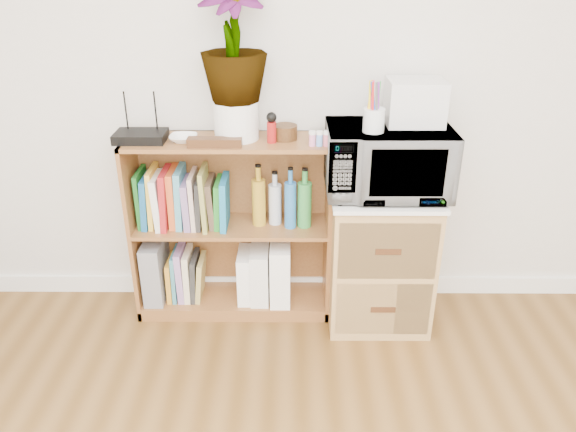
{
  "coord_description": "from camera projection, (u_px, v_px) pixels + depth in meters",
  "views": [
    {
      "loc": [
        -0.05,
        -0.46,
        1.78
      ],
      "look_at": [
        -0.06,
        1.95,
        0.62
      ],
      "focal_mm": 35.0,
      "sensor_mm": 36.0,
      "label": 1
    }
  ],
  "objects": [
    {
      "name": "potted_plant",
      "position": [
        233.0,
        40.0,
        2.49
      ],
      "size": [
        0.31,
        0.31,
        0.55
      ],
      "primitive_type": "imported",
      "color": "#3C7F33",
      "rests_on": "plant_pot"
    },
    {
      "name": "kokeshi_doll",
      "position": [
        272.0,
        132.0,
        2.61
      ],
      "size": [
        0.04,
        0.04,
        0.1
      ],
      "primitive_type": "cylinder",
      "color": "maroon",
      "rests_on": "bookshelf"
    },
    {
      "name": "wicker_unit",
      "position": [
        379.0,
        258.0,
        2.85
      ],
      "size": [
        0.5,
        0.45,
        0.7
      ],
      "primitive_type": "cube",
      "color": "#9E7542",
      "rests_on": "ground"
    },
    {
      "name": "plant_pot",
      "position": [
        236.0,
        120.0,
        2.64
      ],
      "size": [
        0.21,
        0.21,
        0.18
      ],
      "primitive_type": "cylinder",
      "color": "white",
      "rests_on": "bookshelf"
    },
    {
      "name": "paint_jars",
      "position": [
        319.0,
        140.0,
        2.57
      ],
      "size": [
        0.12,
        0.04,
        0.06
      ],
      "primitive_type": "cube",
      "color": "#CA7087",
      "rests_on": "bookshelf"
    },
    {
      "name": "wooden_bowl",
      "position": [
        285.0,
        132.0,
        2.66
      ],
      "size": [
        0.12,
        0.12,
        0.07
      ],
      "primitive_type": "cylinder",
      "color": "#331E0E",
      "rests_on": "bookshelf"
    },
    {
      "name": "bookshelf",
      "position": [
        232.0,
        229.0,
        2.87
      ],
      "size": [
        1.0,
        0.3,
        0.95
      ],
      "primitive_type": "cube",
      "color": "brown",
      "rests_on": "ground"
    },
    {
      "name": "white_bowl",
      "position": [
        183.0,
        138.0,
        2.63
      ],
      "size": [
        0.13,
        0.13,
        0.03
      ],
      "primitive_type": "imported",
      "color": "white",
      "rests_on": "bookshelf"
    },
    {
      "name": "pen_cup",
      "position": [
        374.0,
        120.0,
        2.47
      ],
      "size": [
        0.09,
        0.09,
        0.1
      ],
      "primitive_type": "cylinder",
      "color": "silver",
      "rests_on": "microwave"
    },
    {
      "name": "lower_books",
      "position": [
        186.0,
        274.0,
        2.99
      ],
      "size": [
        0.2,
        0.19,
        0.29
      ],
      "color": "orange",
      "rests_on": "bookshelf"
    },
    {
      "name": "magazine_holder_right",
      "position": [
        280.0,
        270.0,
        2.97
      ],
      "size": [
        0.1,
        0.26,
        0.33
      ],
      "primitive_type": "cube",
      "color": "white",
      "rests_on": "bookshelf"
    },
    {
      "name": "cookbooks",
      "position": [
        182.0,
        200.0,
        2.8
      ],
      "size": [
        0.45,
        0.2,
        0.31
      ],
      "color": "#1A621F",
      "rests_on": "bookshelf"
    },
    {
      "name": "liquor_bottles",
      "position": [
        282.0,
        198.0,
        2.79
      ],
      "size": [
        0.3,
        0.07,
        0.31
      ],
      "color": "#B58A22",
      "rests_on": "bookshelf"
    },
    {
      "name": "magazine_holder_left",
      "position": [
        247.0,
        275.0,
        2.98
      ],
      "size": [
        0.09,
        0.22,
        0.27
      ],
      "primitive_type": "cube",
      "color": "white",
      "rests_on": "bookshelf"
    },
    {
      "name": "microwave",
      "position": [
        387.0,
        160.0,
        2.61
      ],
      "size": [
        0.58,
        0.39,
        0.32
      ],
      "primitive_type": "imported",
      "rotation": [
        0.0,
        0.0,
        0.01
      ],
      "color": "silver",
      "rests_on": "wicker_unit"
    },
    {
      "name": "magazine_holder_mid",
      "position": [
        260.0,
        273.0,
        2.97
      ],
      "size": [
        0.09,
        0.24,
        0.3
      ],
      "primitive_type": "cube",
      "color": "white",
      "rests_on": "bookshelf"
    },
    {
      "name": "small_appliance",
      "position": [
        415.0,
        102.0,
        2.56
      ],
      "size": [
        0.26,
        0.21,
        0.2
      ],
      "primitive_type": "cube",
      "color": "silver",
      "rests_on": "microwave"
    },
    {
      "name": "file_box",
      "position": [
        156.0,
        268.0,
        2.98
      ],
      "size": [
        0.1,
        0.27,
        0.33
      ],
      "primitive_type": "cube",
      "color": "gray",
      "rests_on": "bookshelf"
    },
    {
      "name": "router",
      "position": [
        141.0,
        136.0,
        2.64
      ],
      "size": [
        0.24,
        0.16,
        0.04
      ],
      "primitive_type": "cube",
      "color": "black",
      "rests_on": "bookshelf"
    },
    {
      "name": "trinket_box",
      "position": [
        215.0,
        142.0,
        2.57
      ],
      "size": [
        0.25,
        0.06,
        0.04
      ],
      "primitive_type": "cube",
      "color": "#361E0E",
      "rests_on": "bookshelf"
    },
    {
      "name": "skirting_board",
      "position": [
        299.0,
        284.0,
        3.18
      ],
      "size": [
        4.0,
        0.02,
        0.1
      ],
      "primitive_type": "cube",
      "color": "white",
      "rests_on": "ground"
    }
  ]
}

